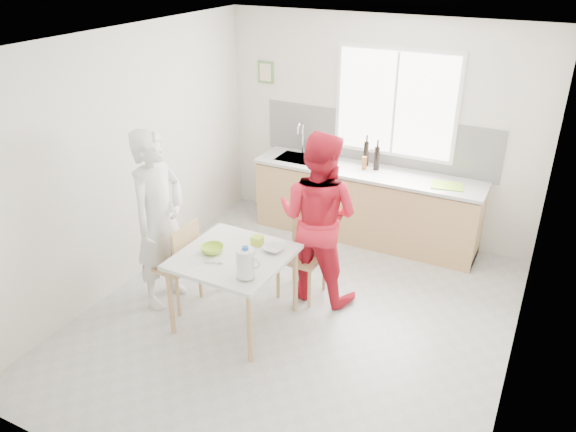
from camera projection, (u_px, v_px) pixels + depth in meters
name	position (u px, v px, depth m)	size (l,w,h in m)	color
ground	(297.00, 318.00, 5.67)	(4.50, 4.50, 0.00)	#B7B7B2
room_shell	(298.00, 166.00, 4.94)	(4.50, 4.50, 4.50)	silver
window	(396.00, 104.00, 6.62)	(1.50, 0.06, 1.30)	white
backsplash	(377.00, 139.00, 6.92)	(3.00, 0.02, 0.65)	white
picture_frame	(266.00, 72.00, 7.24)	(0.22, 0.03, 0.28)	#578B3F
kitchen_counter	(365.00, 207.00, 7.05)	(2.84, 0.64, 1.37)	tan
dining_table	(234.00, 262.00, 5.33)	(1.02, 1.02, 0.77)	silver
chair_left	(178.00, 261.00, 5.69)	(0.44, 0.44, 0.93)	tan
chair_far	(305.00, 249.00, 5.91)	(0.44, 0.44, 0.93)	tan
person_white	(159.00, 220.00, 5.58)	(0.68, 0.45, 1.87)	white
person_red	(318.00, 218.00, 5.69)	(0.88, 0.69, 1.82)	red
bowl_green	(212.00, 249.00, 5.32)	(0.22, 0.22, 0.07)	#A6DA32
bowl_white	(274.00, 249.00, 5.35)	(0.20, 0.20, 0.05)	silver
milk_jug	(246.00, 263.00, 4.86)	(0.23, 0.16, 0.29)	white
green_box	(257.00, 241.00, 5.45)	(0.10, 0.10, 0.09)	#B3DA32
spoon	(213.00, 263.00, 5.15)	(0.01, 0.01, 0.16)	#A5A5AA
cutting_board	(447.00, 186.00, 6.38)	(0.35, 0.25, 0.01)	#9FD531
wine_bottle_a	(366.00, 153.00, 6.89)	(0.07, 0.07, 0.32)	black
wine_bottle_b	(377.00, 158.00, 6.77)	(0.07, 0.07, 0.30)	black
jar_amber	(364.00, 163.00, 6.82)	(0.06, 0.06, 0.16)	#965420
soap_bottle	(314.00, 152.00, 7.15)	(0.08, 0.08, 0.17)	#999999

